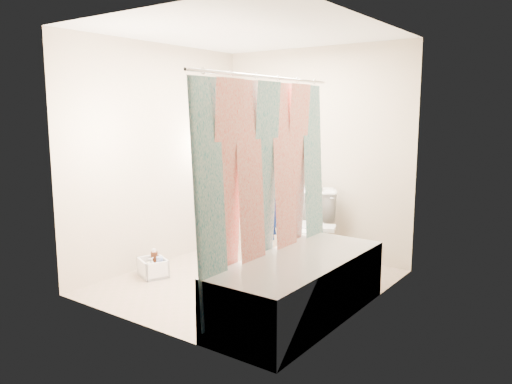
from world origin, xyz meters
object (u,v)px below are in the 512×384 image
Objects in this scene: bathtub at (300,286)px; toilet at (312,231)px; cleaning_caddy at (153,268)px; plumber at (263,193)px.

toilet is at bearing 115.18° from bathtub.
bathtub is at bearing 24.25° from cleaning_caddy.
plumber reaches higher than cleaning_caddy.
bathtub is 1.30m from toilet.
plumber is (-0.58, -0.08, 0.37)m from toilet.
bathtub is 1.12× the size of plumber.
plumber is at bearing 85.15° from cleaning_caddy.
bathtub is 4.58× the size of cleaning_caddy.
plumber is at bearing 165.54° from toilet.
toilet is at bearing 64.86° from plumber.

